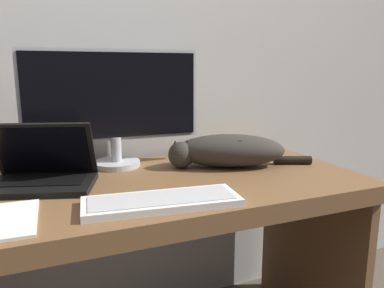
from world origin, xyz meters
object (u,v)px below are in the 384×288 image
(monitor, at_px, (114,103))
(external_keyboard, at_px, (162,201))
(laptop, at_px, (42,174))
(cat, at_px, (227,150))

(monitor, distance_m, external_keyboard, 0.51)
(laptop, bearing_deg, cat, 17.50)
(external_keyboard, height_order, cat, cat)
(laptop, bearing_deg, external_keyboard, -27.67)
(monitor, relative_size, external_keyboard, 1.48)
(external_keyboard, bearing_deg, laptop, 141.40)
(monitor, bearing_deg, cat, -22.84)
(monitor, height_order, cat, monitor)
(external_keyboard, distance_m, cat, 0.47)
(monitor, bearing_deg, external_keyboard, -86.18)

